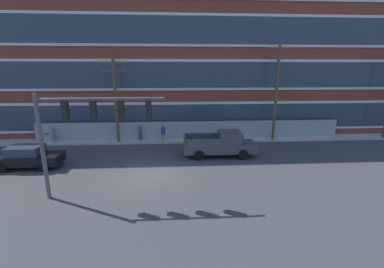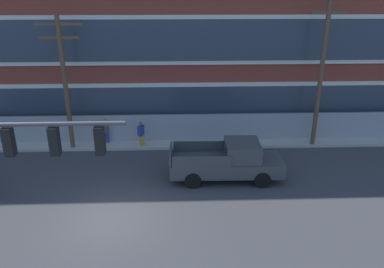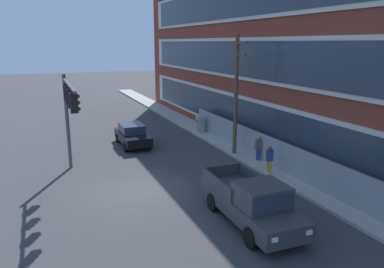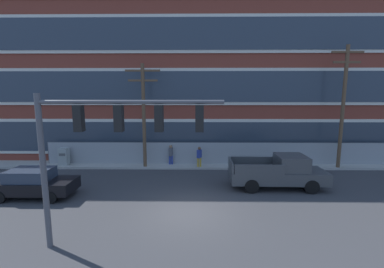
{
  "view_description": "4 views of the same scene",
  "coord_description": "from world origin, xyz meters",
  "px_view_note": "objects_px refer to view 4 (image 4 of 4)",
  "views": [
    {
      "loc": [
        1.84,
        -15.71,
        6.65
      ],
      "look_at": [
        3.03,
        2.73,
        2.01
      ],
      "focal_mm": 24.0,
      "sensor_mm": 36.0,
      "label": 1
    },
    {
      "loc": [
        2.89,
        -13.4,
        9.02
      ],
      "look_at": [
        3.51,
        2.97,
        2.63
      ],
      "focal_mm": 35.0,
      "sensor_mm": 36.0,
      "label": 2
    },
    {
      "loc": [
        17.41,
        -4.18,
        7.28
      ],
      "look_at": [
        -0.65,
        3.26,
        2.48
      ],
      "focal_mm": 35.0,
      "sensor_mm": 36.0,
      "label": 3
    },
    {
      "loc": [
        0.35,
        -11.4,
        5.46
      ],
      "look_at": [
        0.14,
        5.02,
        3.01
      ],
      "focal_mm": 24.0,
      "sensor_mm": 36.0,
      "label": 4
    }
  ],
  "objects_px": {
    "traffic_signal_mast": "(106,134)",
    "sedan_black": "(33,183)",
    "pickup_truck_dark_grey": "(279,172)",
    "utility_pole_near_corner": "(144,111)",
    "pedestrian_near_cabinet": "(199,156)",
    "electrical_cabinet": "(64,158)",
    "utility_pole_midblock": "(343,103)",
    "pedestrian_by_fence": "(171,154)"
  },
  "relations": [
    {
      "from": "traffic_signal_mast",
      "to": "sedan_black",
      "type": "distance_m",
      "value": 8.06
    },
    {
      "from": "pickup_truck_dark_grey",
      "to": "utility_pole_near_corner",
      "type": "bearing_deg",
      "value": 155.57
    },
    {
      "from": "utility_pole_near_corner",
      "to": "pedestrian_near_cabinet",
      "type": "xyz_separation_m",
      "value": [
        4.1,
        -0.03,
        -3.36
      ]
    },
    {
      "from": "sedan_black",
      "to": "electrical_cabinet",
      "type": "distance_m",
      "value": 6.06
    },
    {
      "from": "pickup_truck_dark_grey",
      "to": "electrical_cabinet",
      "type": "height_order",
      "value": "pickup_truck_dark_grey"
    },
    {
      "from": "sedan_black",
      "to": "utility_pole_midblock",
      "type": "bearing_deg",
      "value": 15.99
    },
    {
      "from": "traffic_signal_mast",
      "to": "utility_pole_near_corner",
      "type": "relative_size",
      "value": 0.82
    },
    {
      "from": "pickup_truck_dark_grey",
      "to": "sedan_black",
      "type": "relative_size",
      "value": 1.33
    },
    {
      "from": "electrical_cabinet",
      "to": "sedan_black",
      "type": "bearing_deg",
      "value": -77.12
    },
    {
      "from": "sedan_black",
      "to": "pedestrian_by_fence",
      "type": "distance_m",
      "value": 9.28
    },
    {
      "from": "sedan_black",
      "to": "pedestrian_near_cabinet",
      "type": "bearing_deg",
      "value": 31.75
    },
    {
      "from": "utility_pole_near_corner",
      "to": "pedestrian_near_cabinet",
      "type": "height_order",
      "value": "utility_pole_near_corner"
    },
    {
      "from": "traffic_signal_mast",
      "to": "pedestrian_by_fence",
      "type": "bearing_deg",
      "value": 83.88
    },
    {
      "from": "pedestrian_near_cabinet",
      "to": "sedan_black",
      "type": "bearing_deg",
      "value": -148.25
    },
    {
      "from": "utility_pole_midblock",
      "to": "pedestrian_near_cabinet",
      "type": "relative_size",
      "value": 5.33
    },
    {
      "from": "utility_pole_midblock",
      "to": "pedestrian_near_cabinet",
      "type": "xyz_separation_m",
      "value": [
        -10.4,
        0.03,
        -3.96
      ]
    },
    {
      "from": "sedan_black",
      "to": "traffic_signal_mast",
      "type": "bearing_deg",
      "value": -38.88
    },
    {
      "from": "pedestrian_near_cabinet",
      "to": "electrical_cabinet",
      "type": "bearing_deg",
      "value": 178.36
    },
    {
      "from": "sedan_black",
      "to": "utility_pole_near_corner",
      "type": "relative_size",
      "value": 0.55
    },
    {
      "from": "pickup_truck_dark_grey",
      "to": "pedestrian_near_cabinet",
      "type": "bearing_deg",
      "value": 139.86
    },
    {
      "from": "pickup_truck_dark_grey",
      "to": "utility_pole_near_corner",
      "type": "relative_size",
      "value": 0.73
    },
    {
      "from": "sedan_black",
      "to": "utility_pole_near_corner",
      "type": "distance_m",
      "value": 8.29
    },
    {
      "from": "traffic_signal_mast",
      "to": "electrical_cabinet",
      "type": "bearing_deg",
      "value": 123.87
    },
    {
      "from": "utility_pole_near_corner",
      "to": "pedestrian_by_fence",
      "type": "distance_m",
      "value": 3.91
    },
    {
      "from": "traffic_signal_mast",
      "to": "pedestrian_near_cabinet",
      "type": "relative_size",
      "value": 3.77
    },
    {
      "from": "utility_pole_midblock",
      "to": "pedestrian_near_cabinet",
      "type": "distance_m",
      "value": 11.13
    },
    {
      "from": "pickup_truck_dark_grey",
      "to": "pedestrian_near_cabinet",
      "type": "relative_size",
      "value": 3.36
    },
    {
      "from": "utility_pole_near_corner",
      "to": "utility_pole_midblock",
      "type": "relative_size",
      "value": 0.86
    },
    {
      "from": "pickup_truck_dark_grey",
      "to": "pedestrian_near_cabinet",
      "type": "distance_m",
      "value": 6.17
    },
    {
      "from": "traffic_signal_mast",
      "to": "pickup_truck_dark_grey",
      "type": "bearing_deg",
      "value": 37.62
    },
    {
      "from": "sedan_black",
      "to": "pedestrian_near_cabinet",
      "type": "xyz_separation_m",
      "value": [
        9.06,
        5.61,
        0.18
      ]
    },
    {
      "from": "electrical_cabinet",
      "to": "pickup_truck_dark_grey",
      "type": "bearing_deg",
      "value": -15.78
    },
    {
      "from": "traffic_signal_mast",
      "to": "electrical_cabinet",
      "type": "relative_size",
      "value": 4.28
    },
    {
      "from": "pedestrian_near_cabinet",
      "to": "pedestrian_by_fence",
      "type": "xyz_separation_m",
      "value": [
        -2.2,
        0.65,
        0.0
      ]
    },
    {
      "from": "traffic_signal_mast",
      "to": "pickup_truck_dark_grey",
      "type": "xyz_separation_m",
      "value": [
        8.08,
        6.22,
        -3.23
      ]
    },
    {
      "from": "pedestrian_near_cabinet",
      "to": "utility_pole_midblock",
      "type": "bearing_deg",
      "value": -0.17
    },
    {
      "from": "traffic_signal_mast",
      "to": "utility_pole_near_corner",
      "type": "xyz_separation_m",
      "value": [
        -0.74,
        10.23,
        0.15
      ]
    },
    {
      "from": "utility_pole_near_corner",
      "to": "utility_pole_midblock",
      "type": "distance_m",
      "value": 14.51
    },
    {
      "from": "electrical_cabinet",
      "to": "pedestrian_by_fence",
      "type": "relative_size",
      "value": 0.88
    },
    {
      "from": "traffic_signal_mast",
      "to": "pedestrian_near_cabinet",
      "type": "xyz_separation_m",
      "value": [
        3.36,
        10.2,
        -3.2
      ]
    },
    {
      "from": "sedan_black",
      "to": "utility_pole_midblock",
      "type": "distance_m",
      "value": 20.66
    },
    {
      "from": "sedan_black",
      "to": "pedestrian_by_fence",
      "type": "height_order",
      "value": "pedestrian_by_fence"
    }
  ]
}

